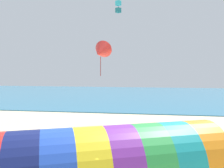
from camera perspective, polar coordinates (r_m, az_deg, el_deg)
sea at (r=48.67m, az=5.40°, el=-2.57°), size 120.00×40.00×0.10m
kite_red_delta at (r=12.51m, az=-2.64°, el=7.40°), size 1.09×1.30×1.79m
kite_cyan_box at (r=27.12m, az=1.45°, el=17.25°), size 0.63×0.63×1.30m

